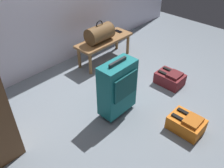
# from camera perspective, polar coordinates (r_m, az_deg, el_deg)

# --- Properties ---
(ground_plane) EXTENTS (6.60, 6.60, 0.00)m
(ground_plane) POSITION_cam_1_polar(r_m,az_deg,el_deg) (3.05, 4.00, -5.95)
(ground_plane) COLOR slate
(bench) EXTENTS (1.00, 0.36, 0.39)m
(bench) POSITION_cam_1_polar(r_m,az_deg,el_deg) (3.88, -1.83, 10.01)
(bench) COLOR olive
(bench) RESTS_ON ground
(duffel_bag_brown) EXTENTS (0.44, 0.26, 0.34)m
(duffel_bag_brown) POSITION_cam_1_polar(r_m,az_deg,el_deg) (3.73, -3.00, 12.12)
(duffel_bag_brown) COLOR brown
(duffel_bag_brown) RESTS_ON bench
(cell_phone) EXTENTS (0.07, 0.14, 0.01)m
(cell_phone) POSITION_cam_1_polar(r_m,az_deg,el_deg) (4.11, 1.51, 12.63)
(cell_phone) COLOR black
(cell_phone) RESTS_ON bench
(suitcase_upright_teal) EXTENTS (0.46, 0.25, 0.75)m
(suitcase_upright_teal) POSITION_cam_1_polar(r_m,az_deg,el_deg) (2.76, 1.34, -0.85)
(suitcase_upright_teal) COLOR #14666B
(suitcase_upright_teal) RESTS_ON ground
(backpack_orange) EXTENTS (0.28, 0.38, 0.21)m
(backpack_orange) POSITION_cam_1_polar(r_m,az_deg,el_deg) (2.86, 17.52, -9.15)
(backpack_orange) COLOR orange
(backpack_orange) RESTS_ON ground
(backpack_maroon) EXTENTS (0.28, 0.38, 0.21)m
(backpack_maroon) POSITION_cam_1_polar(r_m,az_deg,el_deg) (3.51, 13.83, 1.31)
(backpack_maroon) COLOR maroon
(backpack_maroon) RESTS_ON ground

